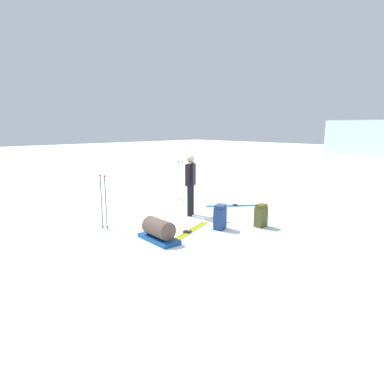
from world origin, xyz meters
The scene contains 9 objects.
ground_plane centered at (0.00, 0.00, 0.00)m, with size 80.00×80.00×0.00m, color white.
skier_standing centered at (-0.15, 0.09, 0.95)m, with size 0.37×0.50×1.70m.
ski_pair_near centered at (0.94, -1.08, 0.01)m, with size 0.78×1.90×0.05m.
ski_pair_far centered at (0.05, 1.85, 0.01)m, with size 1.30×1.54×0.05m.
backpack_large_dark centered at (1.85, 0.58, 0.28)m, with size 0.22×0.31×0.57m.
backpack_bright centered at (1.26, -0.28, 0.30)m, with size 0.34×0.38×0.61m.
ski_poles_planted_near centered at (-1.60, 1.05, 0.76)m, with size 0.22×0.12×1.37m.
ski_poles_planted_far centered at (-0.69, -2.29, 0.74)m, with size 0.20×0.11×1.33m.
gear_sled centered at (0.89, -1.89, 0.22)m, with size 1.07×0.52×0.49m.
Camera 1 is at (6.31, -6.17, 2.45)m, focal length 30.87 mm.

